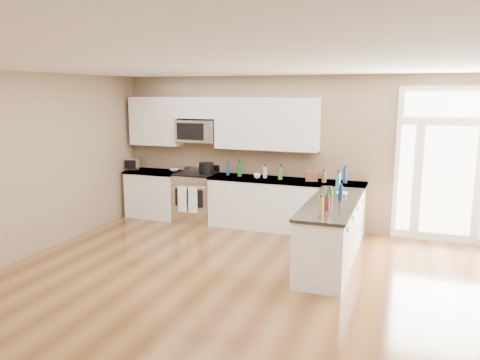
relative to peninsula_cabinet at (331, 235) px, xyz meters
The scene contains 18 objects.
ground 2.46m from the peninsula_cabinet, 112.44° to the right, with size 8.00×8.00×0.00m, color brown.
room_shell 2.74m from the peninsula_cabinet, 112.44° to the right, with size 8.00×8.00×8.00m.
back_cabinet_left 4.06m from the peninsula_cabinet, 159.09° to the left, with size 1.10×0.66×0.94m.
back_cabinet_right 1.81m from the peninsula_cabinet, 126.68° to the left, with size 2.85×0.66×0.94m.
peninsula_cabinet is the anchor object (origin of this frame).
upper_cabinet_left 4.39m from the peninsula_cabinet, 157.26° to the left, with size 1.04×0.33×0.95m, color white.
upper_cabinet_right 2.65m from the peninsula_cabinet, 133.15° to the left, with size 1.94×0.33×0.95m, color white.
upper_cabinet_short 3.73m from the peninsula_cabinet, 150.98° to the left, with size 0.82×0.33×0.40m, color white.
microwave 3.53m from the peninsula_cabinet, 151.57° to the left, with size 0.78×0.41×0.42m.
entry_door 2.52m from the peninsula_cabinet, 46.51° to the left, with size 1.70×0.10×2.60m.
kitchen_range 3.22m from the peninsula_cabinet, 153.26° to the left, with size 0.77×0.69×1.08m.
stockpot 3.14m from the peninsula_cabinet, 150.48° to the left, with size 0.29×0.29×0.22m, color black.
toaster_oven 4.56m from the peninsula_cabinet, 161.18° to the left, with size 0.28×0.22×0.24m, color silver.
cardboard_box 1.71m from the peninsula_cabinet, 112.28° to the left, with size 0.21×0.16×0.18m, color brown.
bowl_left 3.76m from the peninsula_cabinet, 155.48° to the left, with size 0.18×0.18×0.04m, color white.
bowl_peninsula 0.70m from the peninsula_cabinet, 80.53° to the left, with size 0.17×0.17×0.05m, color white.
cup_counter 2.18m from the peninsula_cabinet, 139.23° to the left, with size 0.12×0.12×0.09m, color white.
counter_bottles 1.27m from the peninsula_cabinet, 129.05° to the left, with size 2.39×2.41×0.30m.
Camera 1 is at (1.95, -4.40, 2.50)m, focal length 35.00 mm.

